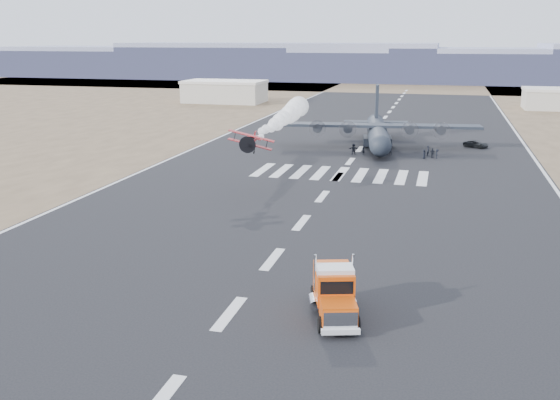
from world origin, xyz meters
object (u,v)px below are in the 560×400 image
at_px(crew_a, 428,151).
at_px(crew_h, 390,145).
at_px(crew_c, 437,154).
at_px(crew_d, 433,153).
at_px(semi_truck, 334,291).
at_px(crew_e, 424,154).
at_px(transport_aircraft, 378,132).
at_px(hangar_left, 225,91).
at_px(crew_g, 363,150).
at_px(crew_b, 390,150).
at_px(support_vehicle, 476,144).
at_px(aerobatic_biplane, 251,141).
at_px(crew_f, 354,149).

xyz_separation_m(crew_a, crew_h, (-6.78, 4.52, 0.05)).
xyz_separation_m(crew_c, crew_d, (-0.74, 0.24, 0.05)).
xyz_separation_m(semi_truck, crew_e, (4.10, 63.82, -1.09)).
bearing_deg(semi_truck, crew_h, 74.98).
bearing_deg(transport_aircraft, hangar_left, 120.31).
bearing_deg(crew_g, crew_h, 174.93).
relative_size(hangar_left, crew_b, 14.56).
bearing_deg(semi_truck, crew_a, 69.26).
relative_size(hangar_left, crew_c, 15.57).
bearing_deg(crew_e, support_vehicle, -14.47).
distance_m(semi_truck, aerobatic_biplane, 37.61).
relative_size(transport_aircraft, crew_e, 23.57).
height_order(transport_aircraft, crew_e, transport_aircraft).
height_order(hangar_left, crew_f, hangar_left).
xyz_separation_m(semi_truck, support_vehicle, (12.94, 77.38, -1.24)).
bearing_deg(semi_truck, aerobatic_biplane, 99.89).
height_order(support_vehicle, crew_g, crew_g).
distance_m(transport_aircraft, crew_f, 10.12).
distance_m(aerobatic_biplane, crew_d, 38.91).
xyz_separation_m(hangar_left, semi_truck, (59.48, -143.31, -1.54)).
bearing_deg(crew_c, hangar_left, 32.37).
bearing_deg(crew_b, crew_d, 158.82).
height_order(transport_aircraft, crew_b, transport_aircraft).
bearing_deg(crew_d, crew_c, -179.04).
xyz_separation_m(crew_f, crew_g, (1.70, 0.19, -0.11)).
height_order(crew_a, crew_g, crew_a).
xyz_separation_m(crew_a, crew_b, (-6.39, -0.93, -0.02)).
relative_size(semi_truck, crew_a, 4.99).
bearing_deg(aerobatic_biplane, hangar_left, 107.70).
relative_size(transport_aircraft, crew_g, 22.41).
bearing_deg(hangar_left, crew_e, -51.35).
distance_m(semi_truck, crew_a, 66.69).
relative_size(transport_aircraft, crew_a, 21.26).
bearing_deg(crew_b, crew_a, 173.99).
bearing_deg(transport_aircraft, support_vehicle, 2.09).
relative_size(aerobatic_biplane, crew_h, 3.19).
xyz_separation_m(semi_truck, aerobatic_biplane, (-16.69, 33.32, 5.07)).
bearing_deg(crew_d, semi_truck, 104.24).
xyz_separation_m(crew_c, crew_h, (-8.31, 6.56, 0.13)).
bearing_deg(semi_truck, crew_g, 78.72).
distance_m(crew_f, crew_g, 1.71).
bearing_deg(crew_e, hangar_left, 57.30).
xyz_separation_m(crew_g, crew_h, (4.08, 6.10, 0.10)).
height_order(hangar_left, crew_h, hangar_left).
height_order(support_vehicle, crew_d, crew_d).
bearing_deg(crew_c, crew_a, 29.52).
height_order(aerobatic_biplane, crew_b, aerobatic_biplane).
distance_m(aerobatic_biplane, crew_b, 36.08).
height_order(hangar_left, crew_e, hangar_left).
bearing_deg(support_vehicle, crew_b, 157.97).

